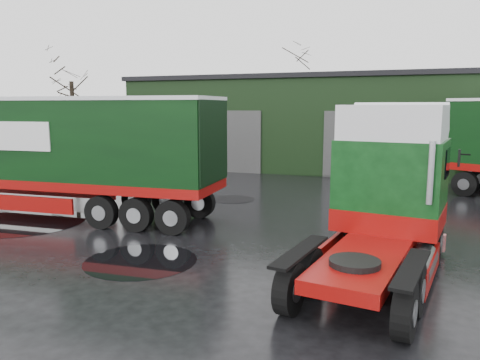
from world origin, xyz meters
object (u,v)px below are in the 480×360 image
at_px(tree_back_a, 294,101).
at_px(tree_back_b, 480,113).
at_px(trailer_left, 36,156).
at_px(warehouse, 369,122).
at_px(hero_tractor, 375,196).
at_px(tree_left, 73,107).

xyz_separation_m(tree_back_a, tree_back_b, (16.00, 0.00, -1.00)).
bearing_deg(trailer_left, warehouse, -32.54).
distance_m(warehouse, tree_back_b, 12.82).
bearing_deg(trailer_left, hero_tractor, -107.34).
distance_m(trailer_left, tree_left, 14.74).
distance_m(hero_tractor, tree_back_b, 33.49).
relative_size(tree_left, tree_back_a, 0.89).
distance_m(hero_tractor, trailer_left, 13.49).
relative_size(warehouse, trailer_left, 2.16).
bearing_deg(warehouse, hero_tractor, -83.80).
xyz_separation_m(tree_left, tree_back_b, (27.00, 18.00, -0.50)).
bearing_deg(warehouse, tree_left, -157.17).
bearing_deg(tree_back_a, warehouse, -51.34).
xyz_separation_m(hero_tractor, tree_left, (-21.50, 15.00, 2.07)).
bearing_deg(hero_tractor, trailer_left, 174.44).
bearing_deg(tree_back_a, tree_left, -121.43).
relative_size(hero_tractor, tree_left, 0.83).
xyz_separation_m(warehouse, tree_back_b, (8.00, 10.00, 0.59)).
xyz_separation_m(trailer_left, tree_left, (-8.34, 12.00, 1.92)).
distance_m(trailer_left, tree_back_b, 35.36).
relative_size(tree_left, tree_back_b, 1.13).
relative_size(warehouse, hero_tractor, 4.61).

